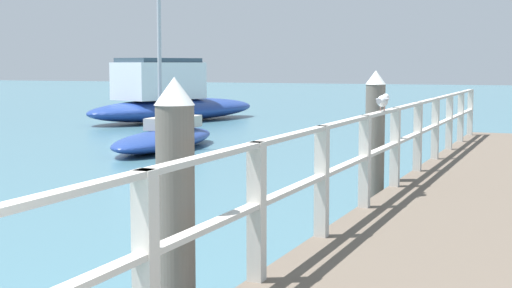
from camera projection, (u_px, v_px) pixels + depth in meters
pier_deck at (503, 210)px, 10.07m from camera, size 3.06×18.32×0.45m
pier_railing at (395, 138)px, 10.53m from camera, size 0.12×16.84×1.09m
dock_piling_near at (176, 218)px, 5.51m from camera, size 0.29×0.29×2.05m
dock_piling_far at (375, 141)px, 11.05m from camera, size 0.29×0.29×2.05m
seagull_foreground at (383, 100)px, 9.75m from camera, size 0.18×0.48×0.21m
boat_1 at (166, 136)px, 19.36m from camera, size 2.08×5.14×6.41m
boat_3 at (170, 100)px, 28.72m from camera, size 5.15×8.45×2.36m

